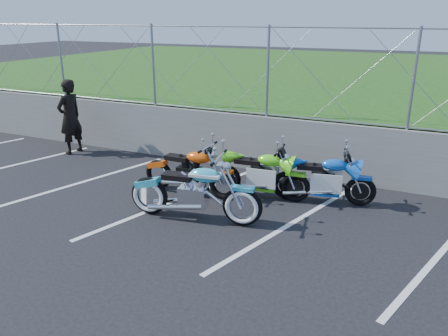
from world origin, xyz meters
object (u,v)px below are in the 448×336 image
at_px(sportbike_green, 262,176).
at_px(sportbike_blue, 325,181).
at_px(cruiser_turquoise, 196,194).
at_px(naked_orange, 191,173).
at_px(person_standing, 70,117).

bearing_deg(sportbike_green, sportbike_blue, 7.49).
xyz_separation_m(cruiser_turquoise, sportbike_blue, (1.92, 1.72, -0.05)).
distance_m(naked_orange, sportbike_green, 1.43).
bearing_deg(sportbike_blue, person_standing, 164.52).
bearing_deg(person_standing, naked_orange, 79.83).
bearing_deg(person_standing, sportbike_blue, 91.27).
bearing_deg(naked_orange, person_standing, 164.38).
bearing_deg(sportbike_blue, naked_orange, -176.38).
relative_size(sportbike_green, person_standing, 1.03).
bearing_deg(naked_orange, sportbike_blue, 14.92).
distance_m(cruiser_turquoise, naked_orange, 1.22).
xyz_separation_m(cruiser_turquoise, naked_orange, (-0.66, 1.03, -0.04)).
height_order(sportbike_green, person_standing, person_standing).
bearing_deg(naked_orange, cruiser_turquoise, -57.33).
bearing_deg(sportbike_green, person_standing, 167.96).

